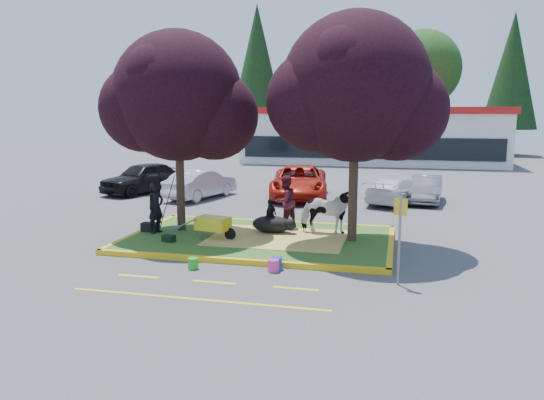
% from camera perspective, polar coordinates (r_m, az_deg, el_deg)
% --- Properties ---
extents(ground, '(90.00, 90.00, 0.00)m').
position_cam_1_polar(ground, '(16.85, -1.40, -4.48)').
color(ground, '#424244').
rests_on(ground, ground).
extents(median_island, '(8.00, 5.00, 0.15)m').
position_cam_1_polar(median_island, '(16.83, -1.40, -4.23)').
color(median_island, '#29571B').
rests_on(median_island, ground).
extents(curb_near, '(8.30, 0.16, 0.15)m').
position_cam_1_polar(curb_near, '(14.43, -4.05, -6.58)').
color(curb_near, gold).
rests_on(curb_near, ground).
extents(curb_far, '(8.30, 0.16, 0.15)m').
position_cam_1_polar(curb_far, '(19.27, 0.58, -2.46)').
color(curb_far, gold).
rests_on(curb_far, ground).
extents(curb_left, '(0.16, 5.30, 0.15)m').
position_cam_1_polar(curb_left, '(18.28, -13.88, -3.40)').
color(curb_left, gold).
rests_on(curb_left, ground).
extents(curb_right, '(0.16, 5.30, 0.15)m').
position_cam_1_polar(curb_right, '(16.29, 12.66, -4.92)').
color(curb_right, gold).
rests_on(curb_right, ground).
extents(straw_bedding, '(4.20, 3.00, 0.01)m').
position_cam_1_polar(straw_bedding, '(16.67, 0.60, -4.08)').
color(straw_bedding, '#D2BF56').
rests_on(straw_bedding, median_island).
extents(tree_purple_left, '(5.06, 4.20, 6.51)m').
position_cam_1_polar(tree_purple_left, '(17.63, -10.04, 10.31)').
color(tree_purple_left, black).
rests_on(tree_purple_left, median_island).
extents(tree_purple_right, '(5.30, 4.40, 6.82)m').
position_cam_1_polar(tree_purple_right, '(16.03, 9.04, 11.15)').
color(tree_purple_right, black).
rests_on(tree_purple_right, median_island).
extents(fire_lane_stripe_a, '(1.10, 0.12, 0.01)m').
position_cam_1_polar(fire_lane_stripe_a, '(13.77, -14.16, -7.97)').
color(fire_lane_stripe_a, yellow).
rests_on(fire_lane_stripe_a, ground).
extents(fire_lane_stripe_b, '(1.10, 0.12, 0.01)m').
position_cam_1_polar(fire_lane_stripe_b, '(12.99, -6.22, -8.79)').
color(fire_lane_stripe_b, yellow).
rests_on(fire_lane_stripe_b, ground).
extents(fire_lane_stripe_c, '(1.10, 0.12, 0.01)m').
position_cam_1_polar(fire_lane_stripe_c, '(12.48, 2.57, -9.51)').
color(fire_lane_stripe_c, yellow).
rests_on(fire_lane_stripe_c, ground).
extents(fire_lane_long, '(6.00, 0.10, 0.01)m').
position_cam_1_polar(fire_lane_long, '(11.93, -8.20, -10.52)').
color(fire_lane_long, yellow).
rests_on(fire_lane_long, ground).
extents(retail_building, '(20.40, 8.40, 4.40)m').
position_cam_1_polar(retail_building, '(43.87, 10.69, 6.96)').
color(retail_building, silver).
rests_on(retail_building, ground).
extents(treeline, '(46.58, 7.80, 14.63)m').
position_cam_1_polar(treeline, '(53.61, 10.58, 13.26)').
color(treeline, black).
rests_on(treeline, ground).
extents(cow, '(1.77, 0.84, 1.47)m').
position_cam_1_polar(cow, '(17.08, 5.86, -1.28)').
color(cow, silver).
rests_on(cow, median_island).
extents(calf, '(1.32, 0.78, 0.56)m').
position_cam_1_polar(calf, '(17.32, -0.05, -2.63)').
color(calf, black).
rests_on(calf, median_island).
extents(handler, '(0.61, 0.72, 1.67)m').
position_cam_1_polar(handler, '(17.61, -12.40, -0.80)').
color(handler, black).
rests_on(handler, median_island).
extents(visitor_a, '(1.05, 1.10, 1.79)m').
position_cam_1_polar(visitor_a, '(17.99, 1.42, -0.17)').
color(visitor_a, '#4F1624').
rests_on(visitor_a, median_island).
extents(visitor_b, '(0.44, 0.71, 1.12)m').
position_cam_1_polar(visitor_b, '(17.27, -0.14, -1.71)').
color(visitor_b, black).
rests_on(visitor_b, median_island).
extents(wheelbarrow, '(1.83, 0.82, 0.69)m').
position_cam_1_polar(wheelbarrow, '(16.55, -6.34, -2.56)').
color(wheelbarrow, black).
rests_on(wheelbarrow, median_island).
extents(gear_bag_dark, '(0.59, 0.35, 0.29)m').
position_cam_1_polar(gear_bag_dark, '(17.98, -12.97, -2.86)').
color(gear_bag_dark, black).
rests_on(gear_bag_dark, median_island).
extents(gear_bag_green, '(0.44, 0.35, 0.21)m').
position_cam_1_polar(gear_bag_green, '(16.48, -11.06, -4.07)').
color(gear_bag_green, black).
rests_on(gear_bag_green, median_island).
extents(sign_post, '(0.31, 0.12, 2.24)m').
position_cam_1_polar(sign_post, '(12.76, 13.59, -3.02)').
color(sign_post, slate).
rests_on(sign_post, ground).
extents(bucket_green, '(0.36, 0.36, 0.29)m').
position_cam_1_polar(bucket_green, '(14.08, -8.49, -6.77)').
color(bucket_green, green).
rests_on(bucket_green, ground).
extents(bucket_pink, '(0.32, 0.32, 0.32)m').
position_cam_1_polar(bucket_pink, '(13.70, 0.15, -7.07)').
color(bucket_pink, '#E8338A').
rests_on(bucket_pink, ground).
extents(bucket_blue, '(0.34, 0.34, 0.32)m').
position_cam_1_polar(bucket_blue, '(13.90, 0.49, -6.82)').
color(bucket_blue, '#163AB4').
rests_on(bucket_blue, ground).
extents(car_black, '(3.41, 4.91, 1.55)m').
position_cam_1_polar(car_black, '(27.51, -13.68, 2.36)').
color(car_black, black).
rests_on(car_black, ground).
extents(car_silver, '(2.45, 4.36, 1.36)m').
position_cam_1_polar(car_silver, '(25.31, -7.66, 1.72)').
color(car_silver, '#AFB2B8').
rests_on(car_silver, ground).
extents(car_red, '(3.34, 5.85, 1.54)m').
position_cam_1_polar(car_red, '(25.22, 2.95, 1.97)').
color(car_red, '#AA1B0E').
rests_on(car_red, ground).
extents(car_white, '(3.13, 4.39, 1.18)m').
position_cam_1_polar(car_white, '(24.28, 13.31, 1.01)').
color(car_white, white).
rests_on(car_white, ground).
extents(car_grey, '(1.64, 3.77, 1.21)m').
position_cam_1_polar(car_grey, '(24.92, 16.25, 1.12)').
color(car_grey, slate).
rests_on(car_grey, ground).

